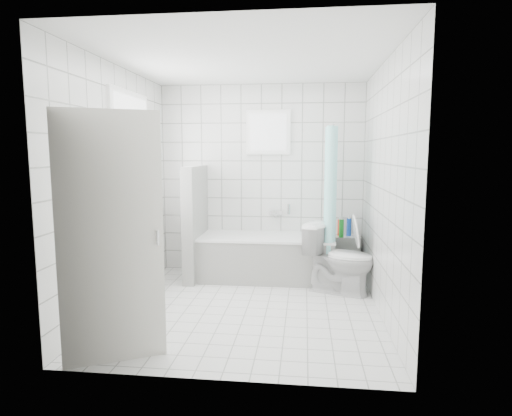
# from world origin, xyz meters

# --- Properties ---
(ground) EXTENTS (3.00, 3.00, 0.00)m
(ground) POSITION_xyz_m (0.00, 0.00, 0.00)
(ground) COLOR white
(ground) RESTS_ON ground
(ceiling) EXTENTS (3.00, 3.00, 0.00)m
(ceiling) POSITION_xyz_m (0.00, 0.00, 2.60)
(ceiling) COLOR white
(ceiling) RESTS_ON ground
(wall_back) EXTENTS (2.80, 0.02, 2.60)m
(wall_back) POSITION_xyz_m (0.00, 1.50, 1.30)
(wall_back) COLOR white
(wall_back) RESTS_ON ground
(wall_front) EXTENTS (2.80, 0.02, 2.60)m
(wall_front) POSITION_xyz_m (0.00, -1.50, 1.30)
(wall_front) COLOR white
(wall_front) RESTS_ON ground
(wall_left) EXTENTS (0.02, 3.00, 2.60)m
(wall_left) POSITION_xyz_m (-1.40, 0.00, 1.30)
(wall_left) COLOR white
(wall_left) RESTS_ON ground
(wall_right) EXTENTS (0.02, 3.00, 2.60)m
(wall_right) POSITION_xyz_m (1.40, 0.00, 1.30)
(wall_right) COLOR white
(wall_right) RESTS_ON ground
(window_left) EXTENTS (0.01, 0.90, 1.40)m
(window_left) POSITION_xyz_m (-1.35, 0.30, 1.60)
(window_left) COLOR white
(window_left) RESTS_ON wall_left
(window_back) EXTENTS (0.50, 0.01, 0.50)m
(window_back) POSITION_xyz_m (0.10, 1.46, 1.95)
(window_back) COLOR white
(window_back) RESTS_ON wall_back
(window_sill) EXTENTS (0.18, 1.02, 0.08)m
(window_sill) POSITION_xyz_m (-1.31, 0.30, 0.86)
(window_sill) COLOR white
(window_sill) RESTS_ON wall_left
(door) EXTENTS (0.73, 0.39, 2.00)m
(door) POSITION_xyz_m (-0.89, -1.30, 1.00)
(door) COLOR silver
(door) RESTS_ON ground
(bathtub) EXTENTS (1.76, 0.77, 0.58)m
(bathtub) POSITION_xyz_m (0.11, 1.12, 0.29)
(bathtub) COLOR white
(bathtub) RESTS_ON ground
(partition_wall) EXTENTS (0.15, 0.85, 1.50)m
(partition_wall) POSITION_xyz_m (-0.84, 1.07, 0.75)
(partition_wall) COLOR white
(partition_wall) RESTS_ON ground
(tiled_ledge) EXTENTS (0.40, 0.24, 0.55)m
(tiled_ledge) POSITION_xyz_m (1.16, 1.38, 0.28)
(tiled_ledge) COLOR white
(tiled_ledge) RESTS_ON ground
(toilet) EXTENTS (0.92, 0.71, 0.83)m
(toilet) POSITION_xyz_m (1.03, 0.65, 0.41)
(toilet) COLOR white
(toilet) RESTS_ON ground
(curtain_rod) EXTENTS (0.02, 0.80, 0.02)m
(curtain_rod) POSITION_xyz_m (0.93, 1.10, 2.00)
(curtain_rod) COLOR silver
(curtain_rod) RESTS_ON wall_back
(shower_curtain) EXTENTS (0.14, 0.48, 1.78)m
(shower_curtain) POSITION_xyz_m (0.93, 0.97, 1.10)
(shower_curtain) COLOR #56FFF3
(shower_curtain) RESTS_ON curtain_rod
(tub_faucet) EXTENTS (0.18, 0.06, 0.06)m
(tub_faucet) POSITION_xyz_m (0.21, 1.46, 0.85)
(tub_faucet) COLOR silver
(tub_faucet) RESTS_ON wall_back
(sill_bottles) EXTENTS (0.18, 0.62, 0.33)m
(sill_bottles) POSITION_xyz_m (-1.30, 0.23, 1.04)
(sill_bottles) COLOR white
(sill_bottles) RESTS_ON window_sill
(ledge_bottles) EXTENTS (0.18, 0.19, 0.24)m
(ledge_bottles) POSITION_xyz_m (1.13, 1.36, 0.67)
(ledge_bottles) COLOR #178D23
(ledge_bottles) RESTS_ON tiled_ledge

